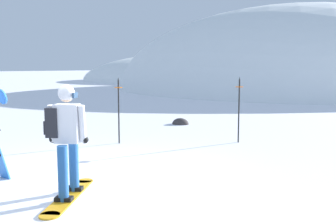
{
  "coord_description": "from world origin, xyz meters",
  "views": [
    {
      "loc": [
        4.88,
        -4.28,
        1.98
      ],
      "look_at": [
        0.16,
        2.54,
        1.0
      ],
      "focal_mm": 41.22,
      "sensor_mm": 36.0,
      "label": 1
    }
  ],
  "objects_px": {
    "piste_marker_far": "(239,105)",
    "rock_dark": "(180,124)",
    "piste_marker_near": "(119,106)",
    "snowboarder_main": "(66,138)"
  },
  "relations": [
    {
      "from": "piste_marker_far",
      "to": "rock_dark",
      "type": "bearing_deg",
      "value": 148.42
    },
    {
      "from": "piste_marker_near",
      "to": "rock_dark",
      "type": "bearing_deg",
      "value": 97.64
    },
    {
      "from": "snowboarder_main",
      "to": "rock_dark",
      "type": "height_order",
      "value": "snowboarder_main"
    },
    {
      "from": "snowboarder_main",
      "to": "rock_dark",
      "type": "bearing_deg",
      "value": 109.95
    },
    {
      "from": "snowboarder_main",
      "to": "piste_marker_near",
      "type": "xyz_separation_m",
      "value": [
        -2.15,
        3.57,
        0.06
      ]
    },
    {
      "from": "snowboarder_main",
      "to": "piste_marker_near",
      "type": "bearing_deg",
      "value": 120.99
    },
    {
      "from": "piste_marker_far",
      "to": "snowboarder_main",
      "type": "bearing_deg",
      "value": -93.74
    },
    {
      "from": "snowboarder_main",
      "to": "piste_marker_far",
      "type": "height_order",
      "value": "piste_marker_far"
    },
    {
      "from": "piste_marker_near",
      "to": "piste_marker_far",
      "type": "height_order",
      "value": "piste_marker_far"
    },
    {
      "from": "piste_marker_near",
      "to": "rock_dark",
      "type": "height_order",
      "value": "piste_marker_near"
    }
  ]
}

